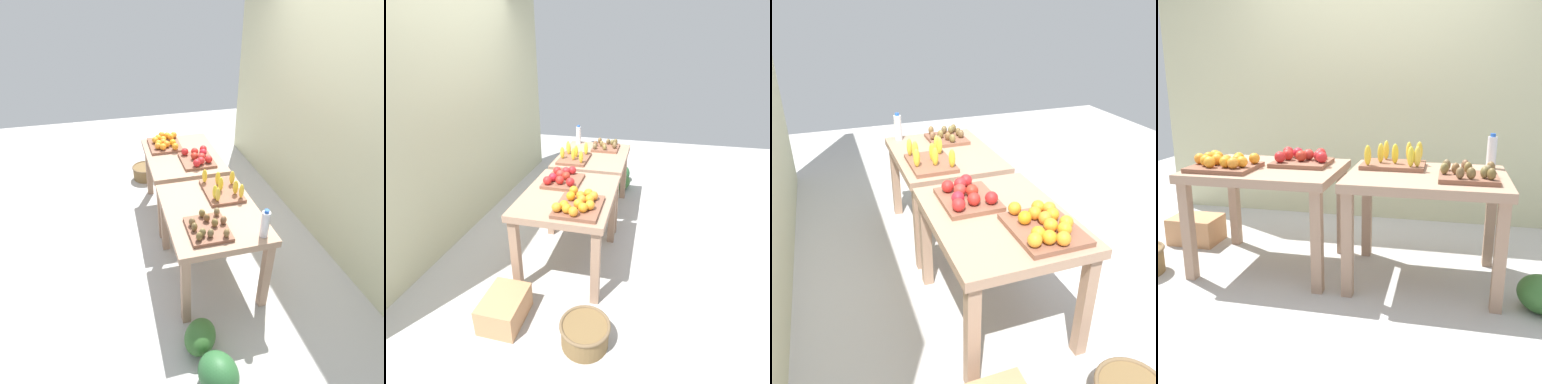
# 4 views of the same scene
# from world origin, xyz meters

# --- Properties ---
(ground_plane) EXTENTS (8.00, 8.00, 0.00)m
(ground_plane) POSITION_xyz_m (0.00, 0.00, 0.00)
(ground_plane) COLOR #B4B2AF
(back_wall) EXTENTS (4.40, 0.12, 3.00)m
(back_wall) POSITION_xyz_m (0.00, 1.35, 1.50)
(back_wall) COLOR beige
(back_wall) RESTS_ON ground_plane
(display_table_left) EXTENTS (1.04, 0.80, 0.76)m
(display_table_left) POSITION_xyz_m (-0.56, 0.00, 0.64)
(display_table_left) COLOR tan
(display_table_left) RESTS_ON ground_plane
(display_table_right) EXTENTS (1.04, 0.80, 0.76)m
(display_table_right) POSITION_xyz_m (0.56, 0.00, 0.64)
(display_table_right) COLOR tan
(display_table_right) RESTS_ON ground_plane
(orange_bin) EXTENTS (0.47, 0.36, 0.11)m
(orange_bin) POSITION_xyz_m (-0.82, -0.15, 0.80)
(orange_bin) COLOR brown
(orange_bin) RESTS_ON display_table_left
(apple_bin) EXTENTS (0.41, 0.34, 0.11)m
(apple_bin) POSITION_xyz_m (-0.34, 0.12, 0.80)
(apple_bin) COLOR brown
(apple_bin) RESTS_ON display_table_left
(banana_crate) EXTENTS (0.44, 0.32, 0.17)m
(banana_crate) POSITION_xyz_m (0.33, 0.17, 0.80)
(banana_crate) COLOR brown
(banana_crate) RESTS_ON display_table_right
(kiwi_bin) EXTENTS (0.36, 0.33, 0.10)m
(kiwi_bin) POSITION_xyz_m (0.82, -0.11, 0.79)
(kiwi_bin) COLOR brown
(kiwi_bin) RESTS_ON display_table_right
(water_bottle) EXTENTS (0.07, 0.07, 0.24)m
(water_bottle) POSITION_xyz_m (0.98, 0.29, 0.87)
(water_bottle) COLOR silver
(water_bottle) RESTS_ON display_table_right
(cardboard_produce_box) EXTENTS (0.40, 0.30, 0.22)m
(cardboard_produce_box) POSITION_xyz_m (-1.37, 0.30, 0.11)
(cardboard_produce_box) COLOR tan
(cardboard_produce_box) RESTS_ON ground_plane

